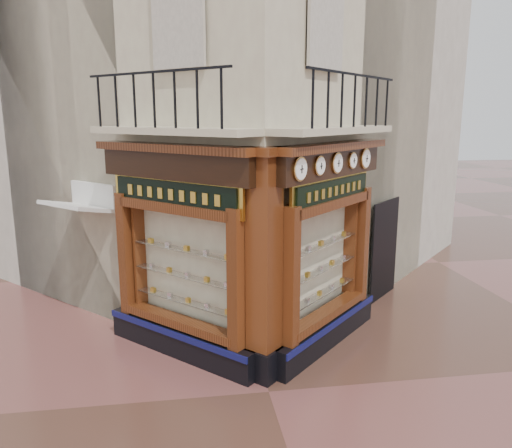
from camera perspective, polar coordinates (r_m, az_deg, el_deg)
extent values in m
plane|color=#4A2D22|center=(8.68, 1.46, -18.62)|extent=(80.00, 80.00, 0.00)
cube|color=beige|center=(13.64, -3.17, 18.75)|extent=(11.31, 11.31, 12.00)
cube|color=beige|center=(16.04, -13.23, 15.69)|extent=(11.31, 11.31, 11.00)
cube|color=beige|center=(16.44, 4.94, 15.87)|extent=(11.31, 11.31, 11.00)
cube|color=black|center=(9.81, -8.67, -13.11)|extent=(2.72, 2.72, 0.55)
cube|color=#0D0F43|center=(9.60, -9.53, -12.32)|extent=(2.50, 2.50, 0.12)
cube|color=#38190A|center=(8.37, -2.15, -6.42)|extent=(0.37, 0.37, 2.45)
cube|color=#38190A|center=(10.28, -14.49, -3.25)|extent=(0.37, 0.37, 2.45)
cube|color=beige|center=(9.50, -7.55, -4.39)|extent=(1.80, 1.80, 2.10)
cube|color=black|center=(8.93, -9.27, 6.61)|extent=(2.69, 2.69, 0.50)
cube|color=#38190A|center=(8.85, -9.67, 8.57)|extent=(2.86, 2.86, 0.14)
cube|color=black|center=(10.19, 8.07, -12.09)|extent=(2.72, 2.72, 0.55)
cube|color=#0D0F43|center=(10.02, 9.08, -11.20)|extent=(2.50, 2.50, 0.12)
cube|color=#38190A|center=(8.51, 3.85, -6.12)|extent=(0.37, 0.37, 2.45)
cube|color=#38190A|center=(10.88, 11.82, -2.25)|extent=(0.37, 0.37, 2.45)
cube|color=beige|center=(9.83, 6.63, -3.80)|extent=(1.80, 1.80, 2.10)
cube|color=black|center=(9.34, 8.57, 6.88)|extent=(2.69, 2.69, 0.50)
cube|color=#38190A|center=(9.28, 9.02, 8.75)|extent=(2.86, 2.86, 0.14)
cube|color=black|center=(8.97, 0.90, -15.49)|extent=(0.78, 0.78, 0.55)
cube|color=#38190A|center=(8.26, 0.94, -3.59)|extent=(0.64, 0.64, 3.50)
cube|color=#38190A|center=(7.96, 0.98, 8.34)|extent=(0.85, 0.85, 0.14)
cube|color=beige|center=(8.83, -9.83, 10.44)|extent=(2.97, 2.97, 0.12)
cube|color=black|center=(8.62, -11.71, 16.65)|extent=(2.36, 2.36, 0.04)
cube|color=beige|center=(9.26, 9.19, 10.54)|extent=(2.97, 2.97, 0.12)
cube|color=black|center=(9.14, 11.32, 16.40)|extent=(2.36, 2.36, 0.04)
cylinder|color=#B8833D|center=(8.07, 5.00, 6.28)|extent=(0.32, 0.32, 0.40)
cylinder|color=white|center=(8.06, 5.19, 6.27)|extent=(0.26, 0.26, 0.34)
cube|color=black|center=(8.05, 5.28, 6.26)|extent=(0.02, 0.02, 0.13)
cube|color=black|center=(8.05, 5.28, 6.26)|extent=(0.08, 0.08, 0.01)
cylinder|color=#B8833D|center=(8.63, 7.24, 6.61)|extent=(0.28, 0.28, 0.34)
cylinder|color=white|center=(8.61, 7.42, 6.60)|extent=(0.22, 0.22, 0.30)
cube|color=black|center=(8.60, 7.51, 6.59)|extent=(0.02, 0.02, 0.11)
cube|color=black|center=(8.60, 7.51, 6.59)|extent=(0.07, 0.07, 0.01)
cylinder|color=#B8833D|center=(9.19, 9.21, 6.90)|extent=(0.31, 0.31, 0.38)
cylinder|color=white|center=(9.17, 9.38, 6.88)|extent=(0.25, 0.25, 0.33)
cube|color=black|center=(9.17, 9.46, 6.88)|extent=(0.02, 0.02, 0.13)
cube|color=black|center=(9.17, 9.46, 6.88)|extent=(0.08, 0.08, 0.01)
cylinder|color=#B8833D|center=(9.75, 10.94, 7.14)|extent=(0.26, 0.26, 0.32)
cylinder|color=white|center=(9.74, 11.10, 7.12)|extent=(0.21, 0.21, 0.27)
cube|color=black|center=(9.73, 11.18, 7.12)|extent=(0.02, 0.02, 0.11)
cube|color=black|center=(9.73, 11.18, 7.12)|extent=(0.06, 0.06, 0.01)
cylinder|color=#B8833D|center=(10.28, 12.35, 7.33)|extent=(0.32, 0.32, 0.41)
cylinder|color=white|center=(10.27, 12.50, 7.31)|extent=(0.26, 0.26, 0.35)
cube|color=black|center=(10.26, 12.58, 7.31)|extent=(0.02, 0.02, 0.14)
cube|color=black|center=(10.26, 12.58, 7.31)|extent=(0.08, 0.08, 0.01)
cube|color=gold|center=(8.96, -9.34, 3.41)|extent=(2.26, 2.26, 0.61)
cube|color=black|center=(8.93, -9.53, 3.37)|extent=(2.11, 2.11, 0.45)
cube|color=gold|center=(9.38, 8.69, 3.82)|extent=(2.07, 2.07, 0.55)
cube|color=black|center=(9.36, 8.91, 3.80)|extent=(1.93, 1.93, 0.41)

